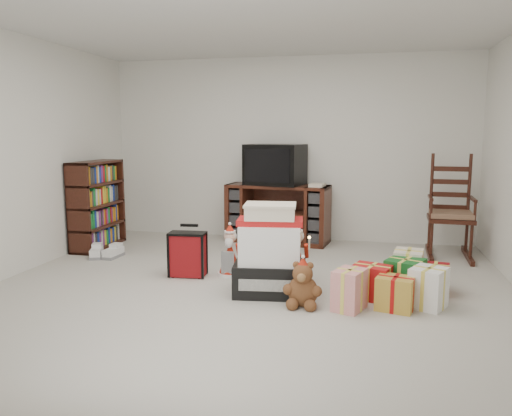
% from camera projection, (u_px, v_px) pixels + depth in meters
% --- Properties ---
extents(room, '(5.01, 5.01, 2.51)m').
position_uv_depth(room, '(246.00, 158.00, 4.47)').
color(room, '#B5B2A6').
rests_on(room, ground).
extents(tv_stand, '(1.42, 0.66, 0.78)m').
position_uv_depth(tv_stand, '(278.00, 213.00, 6.77)').
color(tv_stand, '#4D2116').
rests_on(tv_stand, floor).
extents(bookshelf, '(0.31, 0.92, 1.12)m').
position_uv_depth(bookshelf, '(97.00, 206.00, 6.43)').
color(bookshelf, '#3E1811').
rests_on(bookshelf, floor).
extents(rocking_chair, '(0.55, 0.87, 1.28)m').
position_uv_depth(rocking_chair, '(449.00, 220.00, 6.00)').
color(rocking_chair, '#3E1811').
rests_on(rocking_chair, floor).
extents(gift_pile, '(0.71, 0.55, 0.82)m').
position_uv_depth(gift_pile, '(270.00, 255.00, 4.58)').
color(gift_pile, black).
rests_on(gift_pile, floor).
extents(red_suitcase, '(0.37, 0.22, 0.54)m').
position_uv_depth(red_suitcase, '(188.00, 254.00, 5.15)').
color(red_suitcase, maroon).
rests_on(red_suitcase, floor).
extents(stocking, '(0.28, 0.17, 0.55)m').
position_uv_depth(stocking, '(276.00, 255.00, 4.96)').
color(stocking, '#0C731F').
rests_on(stocking, floor).
extents(teddy_bear, '(0.26, 0.23, 0.39)m').
position_uv_depth(teddy_bear, '(303.00, 287.00, 4.27)').
color(teddy_bear, brown).
rests_on(teddy_bear, floor).
extents(santa_figurine, '(0.29, 0.27, 0.59)m').
position_uv_depth(santa_figurine, '(296.00, 257.00, 5.06)').
color(santa_figurine, '#AE2312').
rests_on(santa_figurine, floor).
extents(mrs_claus_figurine, '(0.27, 0.25, 0.55)m').
position_uv_depth(mrs_claus_figurine, '(230.00, 256.00, 5.18)').
color(mrs_claus_figurine, '#AE2312').
rests_on(mrs_claus_figurine, floor).
extents(sneaker_pair, '(0.40, 0.34, 0.11)m').
position_uv_depth(sneaker_pair, '(105.00, 253.00, 5.96)').
color(sneaker_pair, white).
rests_on(sneaker_pair, floor).
extents(gift_cluster, '(0.81, 1.19, 0.28)m').
position_uv_depth(gift_cluster, '(397.00, 284.00, 4.45)').
color(gift_cluster, '#B61415').
rests_on(gift_cluster, floor).
extents(crt_television, '(0.83, 0.68, 0.54)m').
position_uv_depth(crt_television, '(275.00, 165.00, 6.67)').
color(crt_television, black).
rests_on(crt_television, tv_stand).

